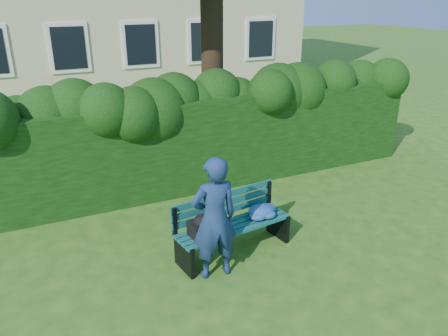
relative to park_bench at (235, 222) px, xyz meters
name	(u,v)px	position (x,y,z in m)	size (l,w,h in m)	color
ground	(240,234)	(0.29, 0.39, -0.50)	(80.00, 80.00, 0.00)	#255119
hedge	(190,143)	(0.29, 2.59, 0.40)	(10.00, 1.00, 1.80)	black
park_bench	(235,222)	(0.00, 0.00, 0.00)	(1.85, 0.80, 0.89)	#0D443E
man_reading	(214,218)	(-0.52, -0.42, 0.38)	(0.64, 0.42, 1.75)	navy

